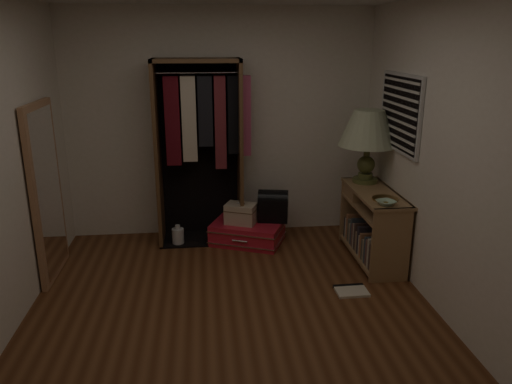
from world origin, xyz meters
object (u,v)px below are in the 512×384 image
Objects in this scene: black_bag at (273,205)px; white_jug at (178,236)px; floor_mirror at (46,192)px; open_wardrobe at (203,136)px; table_lamp at (368,130)px; console_bookshelf at (371,223)px; pink_suitcase at (247,232)px; train_case at (241,213)px.

black_bag is 1.58× the size of white_jug.
floor_mirror is at bearing -152.61° from black_bag.
open_wardrobe reaches higher than table_lamp.
floor_mirror reaches higher than black_bag.
console_bookshelf is 2.06m from open_wardrobe.
console_bookshelf is 2.15m from white_jug.
console_bookshelf is at bearing -1.34° from pink_suitcase.
pink_suitcase is (1.97, 0.60, -0.73)m from floor_mirror.
console_bookshelf is at bearing -22.64° from open_wardrobe.
console_bookshelf is 0.66× the size of floor_mirror.
table_lamp is at bearing 13.25° from train_case.
pink_suitcase is 2.52× the size of black_bag.
white_jug is at bearing 26.92° from floor_mirror.
table_lamp is (0.00, 0.31, 0.93)m from console_bookshelf.
open_wardrobe is 8.64× the size of white_jug.
table_lamp is at bearing -13.38° from open_wardrobe.
table_lamp reaches higher than pink_suitcase.
pink_suitcase is 0.79m from white_jug.
train_case is at bearing -141.25° from pink_suitcase.
floor_mirror reaches higher than pink_suitcase.
black_bag is 0.48× the size of table_lamp.
open_wardrobe reaches higher than console_bookshelf.
pink_suitcase is at bearing -162.89° from black_bag.
pink_suitcase is 0.43m from black_bag.
console_bookshelf is 0.55× the size of open_wardrobe.
train_case is 1.70× the size of white_jug.
pink_suitcase is at bearing 16.90° from floor_mirror.
floor_mirror reaches higher than console_bookshelf.
floor_mirror is at bearing -152.77° from open_wardrobe.
console_bookshelf is 2.99× the size of black_bag.
black_bag is at bearing -10.41° from open_wardrobe.
black_bag is 1.35m from table_lamp.
table_lamp is (0.97, -0.27, 0.90)m from black_bag.
console_bookshelf is 4.72× the size of white_jug.
floor_mirror is 2.40m from black_bag.
table_lamp reaches higher than train_case.
open_wardrobe is at bearing 166.62° from table_lamp.
pink_suitcase is 2.35× the size of train_case.
console_bookshelf is 1.44m from train_case.
floor_mirror is 2.04m from train_case.
black_bag reaches higher than pink_suitcase.
black_bag is at bearing 1.40° from white_jug.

